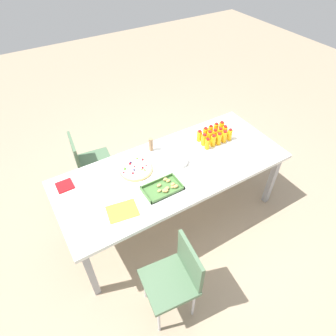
# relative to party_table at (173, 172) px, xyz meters

# --- Properties ---
(ground_plane) EXTENTS (12.00, 12.00, 0.00)m
(ground_plane) POSITION_rel_party_table_xyz_m (0.00, 0.00, -0.70)
(ground_plane) COLOR gray
(party_table) EXTENTS (2.34, 0.96, 0.76)m
(party_table) POSITION_rel_party_table_xyz_m (0.00, 0.00, 0.00)
(party_table) COLOR white
(party_table) RESTS_ON ground_plane
(chair_far_right) EXTENTS (0.44, 0.44, 0.83)m
(chair_far_right) POSITION_rel_party_table_xyz_m (0.51, 0.87, -0.20)
(chair_far_right) COLOR #4C6B4C
(chair_far_right) RESTS_ON ground_plane
(chair_near_right) EXTENTS (0.44, 0.44, 0.83)m
(chair_near_right) POSITION_rel_party_table_xyz_m (0.63, -0.84, -0.20)
(chair_near_right) COLOR #4C6B4C
(chair_near_right) RESTS_ON ground_plane
(juice_bottle_0) EXTENTS (0.06, 0.06, 0.14)m
(juice_bottle_0) POSITION_rel_party_table_xyz_m (-0.78, -0.22, 0.13)
(juice_bottle_0) COLOR #F9AD14
(juice_bottle_0) RESTS_ON party_table
(juice_bottle_1) EXTENTS (0.05, 0.05, 0.15)m
(juice_bottle_1) POSITION_rel_party_table_xyz_m (-0.70, -0.22, 0.13)
(juice_bottle_1) COLOR #F9AB14
(juice_bottle_1) RESTS_ON party_table
(juice_bottle_2) EXTENTS (0.05, 0.05, 0.14)m
(juice_bottle_2) POSITION_rel_party_table_xyz_m (-0.63, -0.23, 0.13)
(juice_bottle_2) COLOR #FAAC14
(juice_bottle_2) RESTS_ON party_table
(juice_bottle_3) EXTENTS (0.06, 0.06, 0.15)m
(juice_bottle_3) POSITION_rel_party_table_xyz_m (-0.55, -0.22, 0.13)
(juice_bottle_3) COLOR #FAAB14
(juice_bottle_3) RESTS_ON party_table
(juice_bottle_4) EXTENTS (0.06, 0.06, 0.13)m
(juice_bottle_4) POSITION_rel_party_table_xyz_m (-0.48, -0.23, 0.12)
(juice_bottle_4) COLOR #FAAD14
(juice_bottle_4) RESTS_ON party_table
(juice_bottle_5) EXTENTS (0.06, 0.06, 0.13)m
(juice_bottle_5) POSITION_rel_party_table_xyz_m (-0.77, -0.15, 0.12)
(juice_bottle_5) COLOR #FAAB14
(juice_bottle_5) RESTS_ON party_table
(juice_bottle_6) EXTENTS (0.06, 0.06, 0.14)m
(juice_bottle_6) POSITION_rel_party_table_xyz_m (-0.69, -0.14, 0.12)
(juice_bottle_6) COLOR #FAAC14
(juice_bottle_6) RESTS_ON party_table
(juice_bottle_7) EXTENTS (0.05, 0.05, 0.14)m
(juice_bottle_7) POSITION_rel_party_table_xyz_m (-0.63, -0.15, 0.12)
(juice_bottle_7) COLOR #F9AD14
(juice_bottle_7) RESTS_ON party_table
(juice_bottle_8) EXTENTS (0.06, 0.06, 0.15)m
(juice_bottle_8) POSITION_rel_party_table_xyz_m (-0.55, -0.15, 0.13)
(juice_bottle_8) COLOR #F9AF14
(juice_bottle_8) RESTS_ON party_table
(juice_bottle_9) EXTENTS (0.06, 0.06, 0.14)m
(juice_bottle_9) POSITION_rel_party_table_xyz_m (-0.48, -0.14, 0.12)
(juice_bottle_9) COLOR #F9AB14
(juice_bottle_9) RESTS_ON party_table
(juice_bottle_10) EXTENTS (0.05, 0.05, 0.14)m
(juice_bottle_10) POSITION_rel_party_table_xyz_m (-0.77, -0.07, 0.12)
(juice_bottle_10) COLOR #F9AE14
(juice_bottle_10) RESTS_ON party_table
(juice_bottle_11) EXTENTS (0.06, 0.06, 0.14)m
(juice_bottle_11) POSITION_rel_party_table_xyz_m (-0.70, -0.07, 0.13)
(juice_bottle_11) COLOR #FAAD14
(juice_bottle_11) RESTS_ON party_table
(juice_bottle_12) EXTENTS (0.05, 0.05, 0.14)m
(juice_bottle_12) POSITION_rel_party_table_xyz_m (-0.62, -0.07, 0.13)
(juice_bottle_12) COLOR #F9AD14
(juice_bottle_12) RESTS_ON party_table
(juice_bottle_13) EXTENTS (0.06, 0.06, 0.14)m
(juice_bottle_13) POSITION_rel_party_table_xyz_m (-0.55, -0.08, 0.12)
(juice_bottle_13) COLOR #F8AC14
(juice_bottle_13) RESTS_ON party_table
(juice_bottle_14) EXTENTS (0.05, 0.05, 0.13)m
(juice_bottle_14) POSITION_rel_party_table_xyz_m (-0.47, -0.07, 0.12)
(juice_bottle_14) COLOR #FAAD14
(juice_bottle_14) RESTS_ON party_table
(fruit_pizza) EXTENTS (0.33, 0.33, 0.05)m
(fruit_pizza) POSITION_rel_party_table_xyz_m (0.33, -0.16, 0.07)
(fruit_pizza) COLOR tan
(fruit_pizza) RESTS_ON party_table
(snack_tray) EXTENTS (0.36, 0.22, 0.04)m
(snack_tray) POSITION_rel_party_table_xyz_m (0.23, 0.20, 0.07)
(snack_tray) COLOR #477238
(snack_tray) RESTS_ON party_table
(plate_stack) EXTENTS (0.21, 0.21, 0.04)m
(plate_stack) POSITION_rel_party_table_xyz_m (-0.08, -0.04, 0.08)
(plate_stack) COLOR silver
(plate_stack) RESTS_ON party_table
(napkin_stack) EXTENTS (0.15, 0.15, 0.01)m
(napkin_stack) POSITION_rel_party_table_xyz_m (1.00, -0.31, 0.07)
(napkin_stack) COLOR red
(napkin_stack) RESTS_ON party_table
(cardboard_tube) EXTENTS (0.04, 0.04, 0.15)m
(cardboard_tube) POSITION_rel_party_table_xyz_m (0.06, -0.35, 0.13)
(cardboard_tube) COLOR #9E7A56
(cardboard_tube) RESTS_ON party_table
(paper_folder) EXTENTS (0.29, 0.24, 0.01)m
(paper_folder) POSITION_rel_party_table_xyz_m (0.66, 0.23, 0.06)
(paper_folder) COLOR yellow
(paper_folder) RESTS_ON party_table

